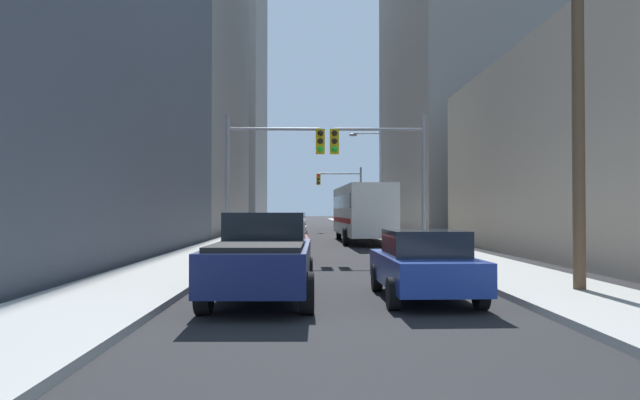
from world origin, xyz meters
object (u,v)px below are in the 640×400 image
(pickup_truck_navy, at_px, (263,257))
(sedan_black, at_px, (294,225))
(city_bus, at_px, (361,211))
(sedan_white, at_px, (291,230))
(sedan_beige, at_px, (286,233))
(traffic_signal_far_right, at_px, (341,188))
(traffic_signal_near_left, at_px, (270,161))
(traffic_signal_near_right, at_px, (383,161))
(sedan_red, at_px, (284,241))
(sedan_blue, at_px, (424,264))

(pickup_truck_navy, distance_m, sedan_black, 33.63)
(city_bus, bearing_deg, sedan_white, 176.51)
(sedan_beige, bearing_deg, pickup_truck_navy, -89.42)
(city_bus, distance_m, sedan_black, 11.86)
(pickup_truck_navy, relative_size, traffic_signal_far_right, 0.91)
(traffic_signal_far_right, bearing_deg, sedan_beige, -100.22)
(traffic_signal_near_left, distance_m, traffic_signal_near_right, 4.78)
(city_bus, height_order, traffic_signal_far_right, traffic_signal_far_right)
(pickup_truck_navy, relative_size, sedan_red, 1.28)
(sedan_beige, bearing_deg, sedan_red, -88.38)
(pickup_truck_navy, bearing_deg, sedan_beige, 90.58)
(sedan_blue, xyz_separation_m, traffic_signal_near_right, (0.65, 11.99, 3.29))
(sedan_blue, bearing_deg, pickup_truck_navy, 177.74)
(sedan_beige, bearing_deg, city_bus, 46.84)
(sedan_blue, height_order, sedan_red, same)
(traffic_signal_near_right, bearing_deg, traffic_signal_far_right, 90.14)
(city_bus, relative_size, sedan_red, 2.73)
(sedan_beige, bearing_deg, sedan_blue, -78.49)
(pickup_truck_navy, xyz_separation_m, sedan_black, (-0.17, 33.63, -0.16))
(city_bus, height_order, sedan_beige, city_bus)
(sedan_black, xyz_separation_m, traffic_signal_near_left, (-0.44, -21.78, 3.29))
(traffic_signal_far_right, bearing_deg, sedan_black, -117.99)
(sedan_beige, height_order, sedan_black, same)
(city_bus, distance_m, traffic_signal_far_right, 19.08)
(traffic_signal_near_left, bearing_deg, pickup_truck_navy, -87.02)
(pickup_truck_navy, relative_size, traffic_signal_near_left, 0.91)
(traffic_signal_near_left, xyz_separation_m, traffic_signal_near_right, (4.78, -0.00, -0.00))
(sedan_black, relative_size, traffic_signal_far_right, 0.71)
(sedan_blue, distance_m, traffic_signal_near_right, 12.45)
(sedan_red, relative_size, sedan_beige, 1.00)
(pickup_truck_navy, xyz_separation_m, sedan_white, (-0.05, 22.95, -0.16))
(sedan_black, xyz_separation_m, traffic_signal_far_right, (4.26, 8.02, 3.29))
(city_bus, distance_m, pickup_truck_navy, 23.10)
(sedan_blue, relative_size, sedan_black, 1.00)
(sedan_beige, relative_size, sedan_black, 1.00)
(sedan_red, xyz_separation_m, traffic_signal_near_left, (-0.68, 2.46, 3.29))
(sedan_black, relative_size, traffic_signal_near_right, 0.71)
(sedan_red, relative_size, sedan_white, 1.00)
(sedan_blue, distance_m, sedan_black, 33.97)
(sedan_beige, xyz_separation_m, sedan_white, (0.13, 4.97, 0.00))
(pickup_truck_navy, bearing_deg, city_bus, 79.42)
(sedan_blue, relative_size, traffic_signal_near_right, 0.71)
(sedan_red, bearing_deg, sedan_blue, -70.12)
(sedan_red, xyz_separation_m, sedan_white, (-0.11, 13.56, 0.00))
(city_bus, bearing_deg, traffic_signal_near_right, -90.41)
(pickup_truck_navy, relative_size, traffic_signal_near_right, 0.91)
(city_bus, bearing_deg, pickup_truck_navy, -100.58)
(pickup_truck_navy, relative_size, sedan_black, 1.28)
(city_bus, distance_m, sedan_red, 13.98)
(sedan_beige, distance_m, traffic_signal_far_right, 24.28)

